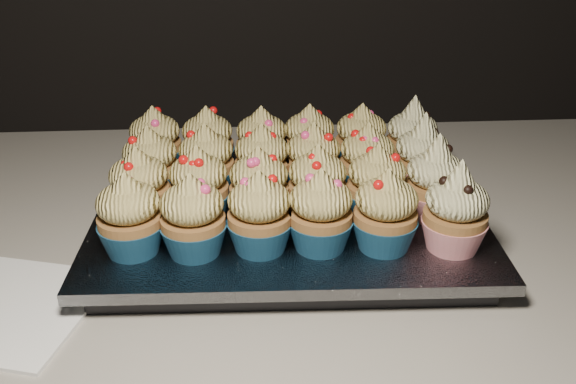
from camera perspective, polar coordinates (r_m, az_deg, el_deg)
name	(u,v)px	position (r m, az deg, el deg)	size (l,w,h in m)	color
worktop	(258,233)	(0.76, -2.65, -3.62)	(2.44, 0.64, 0.04)	beige
napkin	(8,308)	(0.66, -23.62, -9.44)	(0.15, 0.15, 0.00)	white
baking_tray	(288,223)	(0.72, 0.00, -2.78)	(0.38, 0.29, 0.02)	black
foil_lining	(288,210)	(0.71, 0.00, -1.58)	(0.41, 0.32, 0.01)	silver
cupcake_0	(130,217)	(0.62, -13.90, -2.16)	(0.06, 0.06, 0.08)	#1A527A
cupcake_1	(193,218)	(0.61, -8.46, -2.30)	(0.06, 0.06, 0.08)	#1A527A
cupcake_2	(260,215)	(0.61, -2.55, -2.02)	(0.06, 0.06, 0.08)	#1A527A
cupcake_3	(321,213)	(0.61, 2.91, -1.89)	(0.06, 0.06, 0.08)	#1A527A
cupcake_4	(386,213)	(0.62, 8.66, -1.86)	(0.06, 0.06, 0.08)	#1A527A
cupcake_5	(456,212)	(0.63, 14.69, -1.71)	(0.06, 0.06, 0.10)	red
cupcake_6	(140,188)	(0.68, -13.04, 0.33)	(0.06, 0.06, 0.08)	#1A527A
cupcake_7	(199,187)	(0.67, -7.92, 0.47)	(0.06, 0.06, 0.08)	#1A527A
cupcake_8	(259,188)	(0.66, -2.59, 0.36)	(0.06, 0.06, 0.08)	#1A527A
cupcake_9	(317,186)	(0.67, 2.63, 0.58)	(0.06, 0.06, 0.08)	#1A527A
cupcake_10	(376,185)	(0.67, 7.85, 0.62)	(0.06, 0.06, 0.08)	#1A527A
cupcake_11	(435,182)	(0.69, 12.91, 0.87)	(0.06, 0.06, 0.10)	red
cupcake_12	(151,165)	(0.73, -12.10, 2.37)	(0.06, 0.06, 0.08)	#1A527A
cupcake_13	(207,162)	(0.72, -7.25, 2.63)	(0.06, 0.06, 0.08)	#1A527A
cupcake_14	(262,162)	(0.72, -2.32, 2.66)	(0.06, 0.06, 0.08)	#1A527A
cupcake_15	(313,161)	(0.72, 2.25, 2.76)	(0.06, 0.06, 0.08)	#1A527A
cupcake_16	(367,161)	(0.73, 7.01, 2.72)	(0.06, 0.06, 0.08)	#1A527A
cupcake_17	(422,158)	(0.74, 11.80, 2.99)	(0.06, 0.06, 0.10)	red
cupcake_18	(156,143)	(0.79, -11.69, 4.32)	(0.06, 0.06, 0.08)	#1A527A
cupcake_19	(208,143)	(0.78, -7.14, 4.36)	(0.06, 0.06, 0.08)	#1A527A
cupcake_20	(262,143)	(0.77, -2.34, 4.40)	(0.06, 0.06, 0.08)	#1A527A
cupcake_21	(309,140)	(0.78, 1.90, 4.60)	(0.06, 0.06, 0.08)	#1A527A
cupcake_22	(361,140)	(0.79, 6.50, 4.64)	(0.06, 0.06, 0.08)	#1A527A
cupcake_23	(412,138)	(0.79, 10.94, 4.71)	(0.06, 0.06, 0.10)	red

